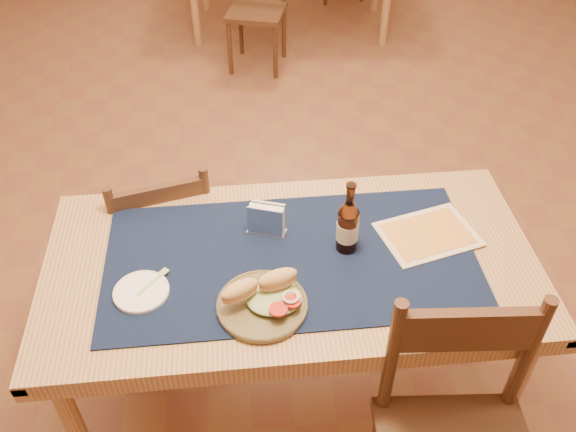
{
  "coord_description": "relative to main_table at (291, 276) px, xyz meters",
  "views": [
    {
      "loc": [
        -0.15,
        -2.17,
        2.18
      ],
      "look_at": [
        0.0,
        -0.7,
        0.85
      ],
      "focal_mm": 38.0,
      "sensor_mm": 36.0,
      "label": 1
    }
  ],
  "objects": [
    {
      "name": "main_table",
      "position": [
        0.0,
        0.0,
        0.0
      ],
      "size": [
        1.6,
        0.8,
        0.75
      ],
      "color": "tan",
      "rests_on": "ground"
    },
    {
      "name": "placemat",
      "position": [
        0.0,
        0.0,
        0.09
      ],
      "size": [
        1.2,
        0.6,
        0.01
      ],
      "primitive_type": "cube",
      "color": "#0F1A37",
      "rests_on": "main_table"
    },
    {
      "name": "baseboard",
      "position": [
        0.0,
        0.8,
        -0.62
      ],
      "size": [
        6.0,
        7.0,
        0.1
      ],
      "color": "#4C2E1B",
      "rests_on": "ground"
    },
    {
      "name": "chair_main_far",
      "position": [
        -0.47,
        0.47,
        -0.22
      ],
      "size": [
        0.48,
        0.48,
        0.85
      ],
      "color": "#4C2E1B",
      "rests_on": "ground"
    },
    {
      "name": "chair_back_near",
      "position": [
        0.06,
        2.76,
        -0.24
      ],
      "size": [
        0.47,
        0.47,
        0.82
      ],
      "color": "#4C2E1B",
      "rests_on": "ground"
    },
    {
      "name": "sandwich_plate",
      "position": [
        -0.1,
        -0.19,
        0.12
      ],
      "size": [
        0.27,
        0.27,
        0.1
      ],
      "color": "brown",
      "rests_on": "placemat"
    },
    {
      "name": "side_plate",
      "position": [
        -0.47,
        -0.1,
        0.1
      ],
      "size": [
        0.17,
        0.17,
        0.01
      ],
      "color": "white",
      "rests_on": "placemat"
    },
    {
      "name": "fork",
      "position": [
        -0.43,
        -0.06,
        0.1
      ],
      "size": [
        0.1,
        0.11,
        0.0
      ],
      "color": "#96CD70",
      "rests_on": "side_plate"
    },
    {
      "name": "beer_bottle",
      "position": [
        0.18,
        0.03,
        0.19
      ],
      "size": [
        0.07,
        0.07,
        0.27
      ],
      "color": "#441D0C",
      "rests_on": "placemat"
    },
    {
      "name": "napkin_holder",
      "position": [
        -0.07,
        0.13,
        0.14
      ],
      "size": [
        0.14,
        0.09,
        0.12
      ],
      "color": "silver",
      "rests_on": "placemat"
    },
    {
      "name": "menu_card",
      "position": [
        0.47,
        0.06,
        0.09
      ],
      "size": [
        0.36,
        0.3,
        0.01
      ],
      "color": "beige",
      "rests_on": "placemat"
    }
  ]
}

